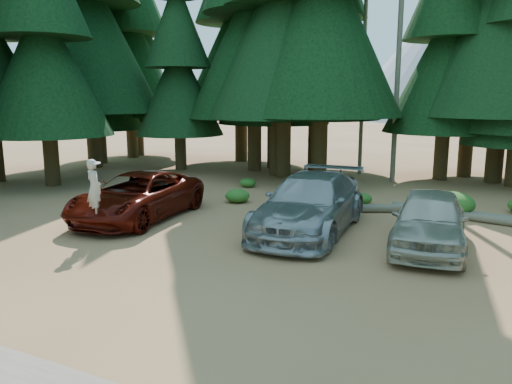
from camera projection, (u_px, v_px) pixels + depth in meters
ground at (233, 273)px, 11.66m from camera, size 160.00×160.00×0.00m
forest_belt_north at (378, 178)px, 24.88m from camera, size 36.00×7.00×22.00m
snag_front at (399, 53)px, 22.94m from camera, size 0.24×0.24×12.00m
snag_back at (363, 77)px, 25.32m from camera, size 0.20×0.20×10.00m
mountain_peak at (460, 46)px, 88.08m from camera, size 48.00×50.00×28.00m
red_pickup at (137, 196)px, 16.60m from camera, size 3.10×5.75×1.53m
silver_minivan_center at (310, 204)px, 14.99m from camera, size 2.78×6.10×1.73m
silver_minivan_right at (429, 220)px, 13.36m from camera, size 2.28×4.79×1.58m
frisbee_player at (94, 188)px, 14.24m from camera, size 0.72×0.60×1.67m
log_left at (348, 208)px, 17.65m from camera, size 3.84×2.04×0.29m
log_mid at (473, 217)px, 16.42m from camera, size 3.29×0.87×0.27m
log_right at (454, 212)px, 17.06m from camera, size 4.30×0.99×0.28m
shrub_far_left at (237, 196)px, 19.28m from camera, size 0.95×0.95×0.52m
shrub_left at (248, 183)px, 22.49m from camera, size 0.74×0.74×0.40m
shrub_center_left at (313, 194)px, 19.22m from camera, size 1.23×1.23×0.68m
shrub_center_right at (362, 199)px, 19.01m from camera, size 0.75×0.75×0.41m
shrub_far_right at (452, 204)px, 17.17m from camera, size 1.49×1.49×0.82m
shrub_edge_west at (148, 187)px, 21.25m from camera, size 0.78×0.78×0.43m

